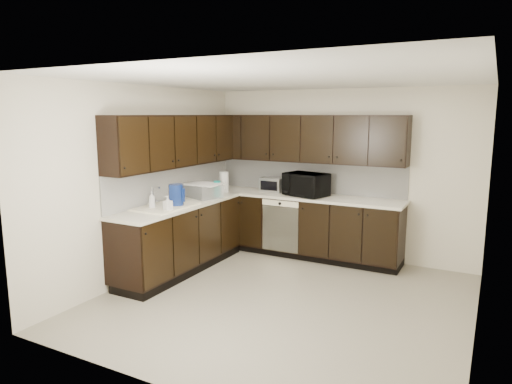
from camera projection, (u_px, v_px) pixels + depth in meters
floor at (283, 300)px, 5.28m from camera, size 4.00×4.00×0.00m
ceiling at (286, 79)px, 4.86m from camera, size 4.00×4.00×0.00m
wall_back at (340, 174)px, 6.81m from camera, size 4.00×0.02×2.50m
wall_left at (146, 182)px, 5.99m from camera, size 0.02×4.00×2.50m
wall_right at (485, 212)px, 4.15m from camera, size 0.02×4.00×2.50m
wall_front at (171, 236)px, 3.33m from camera, size 4.00×0.02×2.50m
lower_cabinets at (252, 234)px, 6.64m from camera, size 3.00×2.80×0.90m
countertop at (252, 199)px, 6.55m from camera, size 3.03×2.83×0.04m
backsplash at (247, 179)px, 6.79m from camera, size 3.00×2.80×0.48m
upper_cabinets at (250, 140)px, 6.54m from camera, size 3.00×2.80×0.70m
dishwasher at (280, 223)px, 6.74m from camera, size 0.58×0.04×0.78m
sink at (165, 212)px, 5.90m from camera, size 0.54×0.82×0.42m
microwave at (306, 185)px, 6.71m from camera, size 0.69×0.55×0.34m
soap_bottle_a at (168, 203)px, 5.65m from camera, size 0.10×0.11×0.19m
soap_bottle_b at (152, 200)px, 5.78m from camera, size 0.09×0.09×0.23m
toaster_oven at (273, 185)px, 7.09m from camera, size 0.35×0.26×0.22m
storage_bin at (203, 191)px, 6.60m from camera, size 0.61×0.54×0.20m
blue_pitcher at (176, 196)px, 5.93m from camera, size 0.25×0.25×0.29m
teal_tumbler at (217, 189)px, 6.70m from camera, size 0.13×0.13×0.23m
paper_towel_roll at (224, 182)px, 7.03m from camera, size 0.17×0.17×0.32m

